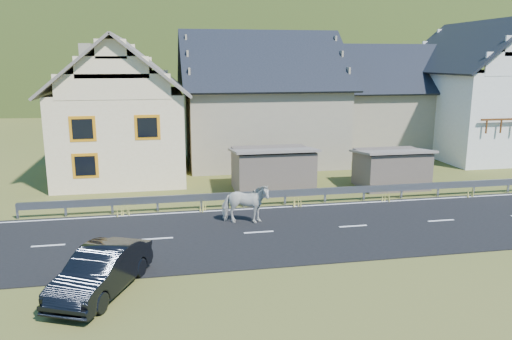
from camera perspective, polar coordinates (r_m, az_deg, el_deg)
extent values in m
plane|color=#465019|center=(21.27, 11.02, -6.42)|extent=(160.00, 160.00, 0.00)
cube|color=black|center=(21.26, 11.03, -6.37)|extent=(60.00, 7.00, 0.04)
cube|color=silver|center=(21.25, 11.03, -6.31)|extent=(60.00, 6.60, 0.01)
cube|color=#93969B|center=(24.40, 7.92, -2.42)|extent=(28.00, 0.08, 0.34)
cube|color=#93969B|center=(24.12, -25.62, -4.31)|extent=(0.10, 0.06, 0.70)
cube|color=#93969B|center=(23.67, -20.94, -4.19)|extent=(0.10, 0.06, 0.70)
cube|color=#93969B|center=(23.38, -16.11, -4.05)|extent=(0.10, 0.06, 0.70)
cube|color=#93969B|center=(23.27, -11.19, -3.87)|extent=(0.10, 0.06, 0.70)
cube|color=#93969B|center=(23.32, -6.27, -3.66)|extent=(0.10, 0.06, 0.70)
cube|color=#93969B|center=(23.54, -1.40, -3.43)|extent=(0.10, 0.06, 0.70)
cube|color=#93969B|center=(23.93, 3.34, -3.18)|extent=(0.10, 0.06, 0.70)
cube|color=#93969B|center=(24.48, 7.89, -2.92)|extent=(0.10, 0.06, 0.70)
cube|color=#93969B|center=(25.17, 12.22, -2.66)|extent=(0.10, 0.06, 0.70)
cube|color=#93969B|center=(26.00, 16.29, -2.40)|extent=(0.10, 0.06, 0.70)
cube|color=#93969B|center=(26.96, 20.09, -2.14)|extent=(0.10, 0.06, 0.70)
cube|color=#93969B|center=(28.02, 23.61, -1.90)|extent=(0.10, 0.06, 0.70)
cube|color=#93969B|center=(29.18, 26.87, -1.66)|extent=(0.10, 0.06, 0.70)
cube|color=#685B50|center=(26.39, 1.89, 0.00)|extent=(4.30, 3.30, 2.40)
cube|color=#685B50|center=(28.08, 15.18, 0.11)|extent=(3.80, 2.90, 2.20)
cube|color=#FAE3B5|center=(31.04, -14.99, 4.10)|extent=(7.00, 9.00, 5.00)
cube|color=orange|center=(26.67, -19.21, 4.46)|extent=(1.30, 0.12, 1.30)
cube|color=orange|center=(26.38, -12.31, 4.79)|extent=(1.30, 0.12, 1.30)
cube|color=orange|center=(26.97, -18.92, 0.46)|extent=(1.30, 0.12, 1.30)
cube|color=gray|center=(32.44, -18.80, 11.41)|extent=(0.70, 0.70, 2.40)
cube|color=gray|center=(34.56, 0.47, 5.34)|extent=(10.00, 9.00, 5.00)
cube|color=gray|center=(39.59, 14.31, 5.58)|extent=(9.00, 8.00, 4.60)
cube|color=white|center=(39.90, 24.08, 5.95)|extent=(8.00, 10.00, 6.00)
ellipsoid|color=#284019|center=(200.84, -6.99, 4.75)|extent=(440.00, 280.00, 260.00)
imported|color=beige|center=(21.01, -1.25, -3.88)|extent=(1.31, 2.16, 1.70)
imported|color=black|center=(15.79, -17.25, -10.95)|extent=(2.96, 4.37, 1.36)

